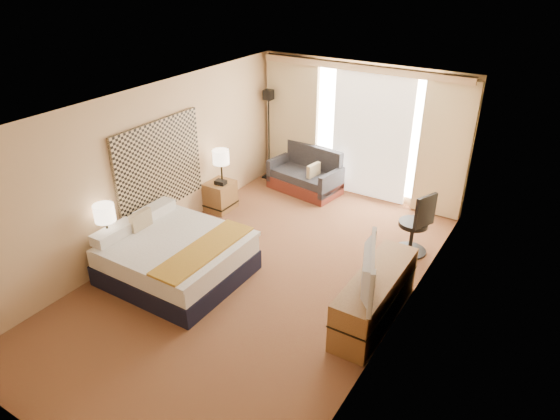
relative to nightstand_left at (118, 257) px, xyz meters
The scene contains 21 objects.
floor 2.16m from the nightstand_left, 29.31° to the left, with size 4.20×7.00×0.02m, color #532017.
ceiling 3.16m from the nightstand_left, 29.31° to the left, with size 4.20×7.00×0.02m, color silver.
wall_back 5.02m from the nightstand_left, 67.66° to the left, with size 4.20×0.02×2.60m, color tan.
wall_front 3.25m from the nightstand_left, 52.65° to the right, with size 4.20×0.02×2.60m, color tan.
wall_left 1.49m from the nightstand_left, 102.36° to the left, with size 0.02×7.00×2.60m, color tan.
wall_right 4.23m from the nightstand_left, 14.81° to the left, with size 0.02×7.00×2.60m, color tan.
headboard 1.62m from the nightstand_left, 98.64° to the left, with size 0.06×1.85×1.50m, color black.
nightstand_left is the anchor object (origin of this frame).
nightstand_right 2.50m from the nightstand_left, 90.00° to the left, with size 0.45×0.52×0.55m, color olive.
media_dresser 3.85m from the nightstand_left, 15.84° to the left, with size 0.50×1.80×0.70m, color olive.
window 5.10m from the nightstand_left, 64.87° to the left, with size 2.30×0.02×2.30m, color white.
curtains 4.95m from the nightstand_left, 67.18° to the left, with size 4.12×0.19×2.56m.
bed 0.91m from the nightstand_left, 26.28° to the left, with size 1.89×1.73×0.92m.
loveseat 4.20m from the nightstand_left, 76.70° to the left, with size 1.52×0.97×0.89m.
floor_lamp 4.38m from the nightstand_left, 90.41° to the left, with size 0.24×0.24×1.90m.
desk_chair 4.65m from the nightstand_left, 38.76° to the left, with size 0.55×0.55×1.09m.
lamp_left 0.77m from the nightstand_left, 119.60° to the right, with size 0.30×0.30×0.63m.
lamp_right 2.64m from the nightstand_left, 88.96° to the left, with size 0.30×0.30×0.64m.
tissue_box 0.33m from the nightstand_left, 100.45° to the right, with size 0.12×0.12×0.11m, color #8BB8D7.
telephone 2.48m from the nightstand_left, 88.44° to the left, with size 0.20×0.15×0.08m, color black.
television 3.78m from the nightstand_left, ahead, with size 1.06×0.14×0.61m, color black.
Camera 1 is at (3.55, -5.13, 4.39)m, focal length 32.00 mm.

